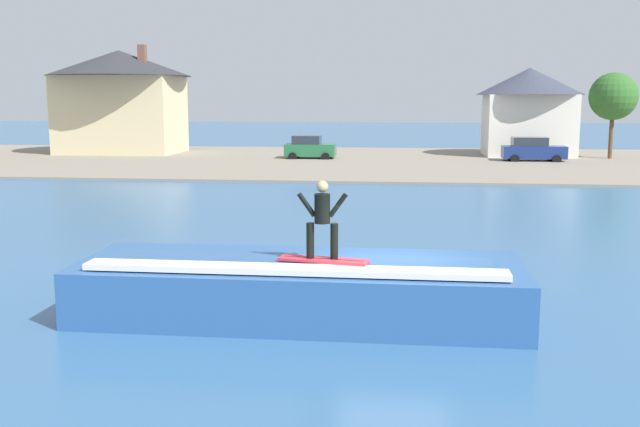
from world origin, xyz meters
name	(u,v)px	position (x,y,z in m)	size (l,w,h in m)	color
ground_plane	(393,313)	(0.00, 0.00, 0.00)	(260.00, 260.00, 0.00)	#34618D
wave_crest	(300,287)	(-1.99, -0.42, 0.62)	(9.39, 3.30, 1.32)	#2D5A95
surfboard	(324,260)	(-1.43, -0.93, 1.35)	(1.89, 0.76, 0.06)	#D8333F
surfer	(322,216)	(-1.46, -0.91, 2.27)	(1.03, 0.32, 1.60)	black
shoreline_bank	(401,161)	(0.00, 38.01, 0.07)	(120.00, 27.92, 0.14)	gray
car_near_shore	(310,148)	(-6.97, 39.23, 0.94)	(3.83, 2.12, 1.86)	#23663D
car_far_shore	(533,150)	(9.49, 38.83, 0.95)	(4.49, 2.06, 1.86)	navy
house_with_chimney	(120,94)	(-23.34, 43.13, 5.04)	(11.78, 11.78, 8.92)	beige
house_gabled_white	(529,107)	(9.93, 43.99, 3.99)	(8.32, 8.32, 7.03)	silver
tree_tall_bare	(613,97)	(15.72, 41.74, 4.78)	(3.56, 3.56, 6.58)	brown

